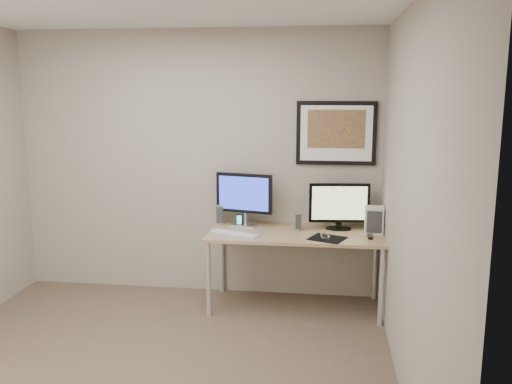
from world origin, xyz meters
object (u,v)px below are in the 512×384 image
framed_art (336,133)px  speaker_left (220,214)px  keyboard (234,234)px  desk (296,239)px  monitor_large (244,197)px  phone_dock (239,220)px  fan_unit (374,220)px  monitor_tv (339,205)px  speaker_right (298,221)px

framed_art → speaker_left: (-1.10, -0.10, -0.80)m
keyboard → framed_art: bearing=49.6°
speaker_left → keyboard: speaker_left is taller
desk → monitor_large: (-0.51, 0.19, 0.35)m
framed_art → phone_dock: 1.24m
monitor_large → speaker_left: size_ratio=2.89×
fan_unit → monitor_large: bearing=174.7°
monitor_tv → speaker_left: bearing=169.4°
monitor_large → speaker_right: 0.57m
desk → speaker_left: (-0.75, 0.24, 0.16)m
speaker_left → desk: bearing=-12.7°
framed_art → monitor_tv: framed_art is taller
speaker_left → fan_unit: (1.46, -0.20, 0.03)m
framed_art → monitor_tv: (0.04, -0.18, -0.66)m
monitor_tv → phone_dock: size_ratio=4.54×
keyboard → desk: bearing=36.4°
framed_art → keyboard: (-0.90, -0.48, -0.88)m
speaker_left → fan_unit: fan_unit is taller
framed_art → monitor_large: (-0.86, -0.14, -0.61)m
speaker_left → fan_unit: size_ratio=0.75×
monitor_tv → fan_unit: bearing=-26.7°
monitor_large → monitor_tv: size_ratio=0.98×
speaker_left → speaker_right: size_ratio=1.15×
monitor_large → phone_dock: size_ratio=4.47×
monitor_tv → fan_unit: 0.35m
phone_dock → speaker_right: bearing=-8.7°
framed_art → speaker_left: framed_art is taller
desk → fan_unit: (0.71, 0.04, 0.19)m
desk → phone_dock: bearing=165.6°
desk → phone_dock: 0.58m
speaker_left → keyboard: bearing=-57.4°
monitor_tv → speaker_right: 0.41m
framed_art → phone_dock: size_ratio=6.04×
speaker_right → framed_art: bearing=25.8°
monitor_large → speaker_right: (0.52, -0.09, -0.20)m
framed_art → phone_dock: bearing=-168.1°
monitor_tv → fan_unit: size_ratio=2.20×
desk → speaker_right: (0.01, 0.10, 0.15)m
phone_dock → fan_unit: bearing=-9.0°
monitor_tv → phone_dock: monitor_tv is taller
desk → phone_dock: phone_dock is taller
speaker_right → fan_unit: bearing=-14.1°
phone_dock → fan_unit: 1.26m
monitor_tv → speaker_right: (-0.38, -0.05, -0.15)m
monitor_large → fan_unit: monitor_large is taller
monitor_tv → speaker_left: monitor_tv is taller
desk → framed_art: framed_art is taller
monitor_tv → speaker_left: size_ratio=2.94×
speaker_right → keyboard: 0.62m
speaker_right → fan_unit: size_ratio=0.65×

